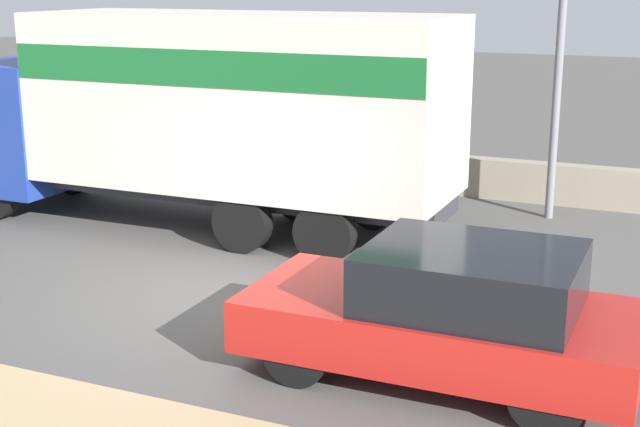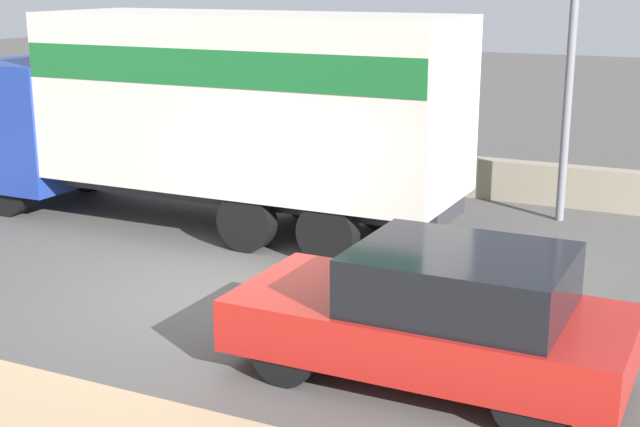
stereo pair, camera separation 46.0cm
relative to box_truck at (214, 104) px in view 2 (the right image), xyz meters
name	(u,v)px [view 2 (the right image)]	position (x,y,z in m)	size (l,w,h in m)	color
ground_plane	(220,302)	(1.99, -3.09, -2.03)	(80.00, 80.00, 0.00)	#514F4C
stone_wall_backdrop	(412,171)	(1.99, 3.85, -1.66)	(60.00, 0.35, 0.73)	gray
box_truck	(214,104)	(0.00, 0.00, 0.00)	(8.53, 2.47, 3.46)	navy
car_hatchback	(439,314)	(5.17, -4.01, -1.32)	(3.99, 1.83, 1.40)	#B21E19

